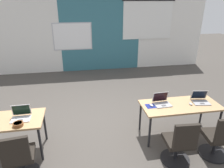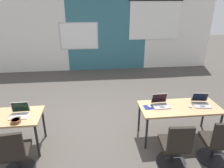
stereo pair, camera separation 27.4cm
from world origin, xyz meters
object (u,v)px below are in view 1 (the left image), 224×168
at_px(laptop_near_right_inner, 162,102).
at_px(chair_near_right_end, 218,140).
at_px(chair_near_right_inner, 179,146).
at_px(mouse_near_right_end, 191,104).
at_px(snack_bowl, 18,124).
at_px(mouse_near_right_inner, 151,105).
at_px(laptop_near_right_end, 200,100).
at_px(desk_near_right, 180,107).
at_px(laptop_near_left_inner, 21,116).
at_px(chair_near_left_inner, 20,160).

bearing_deg(laptop_near_right_inner, chair_near_right_end, -52.10).
relative_size(chair_near_right_inner, mouse_near_right_end, 8.70).
xyz_separation_m(chair_near_right_end, snack_bowl, (-3.46, 0.56, 0.38)).
distance_m(mouse_near_right_inner, chair_near_right_end, 1.33).
xyz_separation_m(laptop_near_right_end, mouse_near_right_end, (-0.26, -0.07, -0.03)).
xyz_separation_m(desk_near_right, chair_near_right_end, (0.37, -0.79, -0.28)).
relative_size(laptop_near_left_inner, laptop_near_right_end, 0.90).
xyz_separation_m(mouse_near_right_end, chair_near_right_end, (0.17, -0.75, -0.36)).
height_order(laptop_near_left_inner, chair_near_right_inner, laptop_near_left_inner).
relative_size(laptop_near_left_inner, chair_near_right_inner, 0.37).
height_order(desk_near_right, chair_near_left_inner, chair_near_left_inner).
relative_size(chair_near_right_end, snack_bowl, 5.18).
bearing_deg(laptop_near_left_inner, chair_near_right_end, -14.28).
distance_m(chair_near_left_inner, chair_near_right_end, 3.38).
relative_size(laptop_near_right_end, snack_bowl, 2.11).
bearing_deg(laptop_near_left_inner, chair_near_left_inner, -85.05).
bearing_deg(snack_bowl, chair_near_right_end, -9.21).
distance_m(laptop_near_left_inner, chair_near_right_inner, 2.84).
relative_size(laptop_near_left_inner, mouse_near_right_end, 3.18).
distance_m(laptop_near_left_inner, laptop_near_right_inner, 2.71).
bearing_deg(desk_near_right, chair_near_right_inner, -116.11).
relative_size(desk_near_right, chair_near_right_end, 1.74).
relative_size(laptop_near_left_inner, snack_bowl, 1.89).
relative_size(desk_near_right, laptop_near_left_inner, 4.76).
bearing_deg(laptop_near_right_inner, chair_near_right_inner, -93.83).
distance_m(chair_near_right_inner, laptop_near_right_end, 1.25).
bearing_deg(chair_near_left_inner, laptop_near_right_end, -174.98).
xyz_separation_m(laptop_near_left_inner, chair_near_right_end, (3.46, -0.80, -0.39)).
height_order(laptop_near_right_inner, mouse_near_right_inner, laptop_near_right_inner).
relative_size(desk_near_right, chair_near_left_inner, 1.74).
distance_m(desk_near_right, chair_near_right_inner, 0.93).
xyz_separation_m(chair_near_right_inner, snack_bowl, (-2.69, 0.57, 0.38)).
xyz_separation_m(desk_near_right, laptop_near_left_inner, (-3.08, 0.01, 0.11)).
xyz_separation_m(desk_near_right, mouse_near_right_end, (0.20, -0.04, 0.08)).
height_order(laptop_near_left_inner, mouse_near_right_inner, laptop_near_left_inner).
bearing_deg(snack_bowl, mouse_near_right_end, 3.28).
height_order(mouse_near_right_inner, laptop_near_right_end, laptop_near_right_end).
xyz_separation_m(laptop_near_left_inner, laptop_near_right_inner, (2.71, 0.07, -0.00)).
distance_m(desk_near_right, chair_near_left_inner, 3.10).
xyz_separation_m(laptop_near_left_inner, mouse_near_right_end, (3.29, -0.05, -0.03)).
bearing_deg(chair_near_right_inner, mouse_near_right_inner, -71.15).
xyz_separation_m(laptop_near_right_inner, mouse_near_right_end, (0.58, -0.12, -0.03)).
xyz_separation_m(laptop_near_left_inner, laptop_near_right_end, (3.54, 0.02, -0.00)).
bearing_deg(mouse_near_right_inner, laptop_near_right_end, -0.16).
xyz_separation_m(laptop_near_right_end, snack_bowl, (-3.54, -0.26, -0.01)).
bearing_deg(chair_near_right_inner, mouse_near_right_end, -124.04).
bearing_deg(chair_near_right_inner, desk_near_right, -112.04).
height_order(desk_near_right, chair_near_right_inner, chair_near_right_inner).
distance_m(laptop_near_right_end, chair_near_right_end, 0.92).
relative_size(chair_near_left_inner, chair_near_right_end, 1.00).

